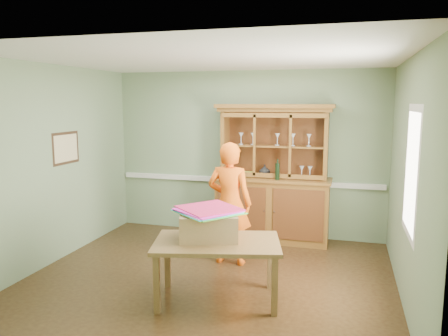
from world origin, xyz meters
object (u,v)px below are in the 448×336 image
(china_hutch, at_px, (273,193))
(person, at_px, (230,203))
(dining_table, at_px, (217,248))
(cardboard_box, at_px, (209,226))

(china_hutch, xyz_separation_m, person, (-0.39, -1.18, 0.08))
(china_hutch, bearing_deg, dining_table, -95.51)
(dining_table, xyz_separation_m, cardboard_box, (-0.12, 0.07, 0.23))
(person, bearing_deg, china_hutch, -106.81)
(china_hutch, bearing_deg, cardboard_box, -98.62)
(china_hutch, distance_m, cardboard_box, 2.29)
(cardboard_box, bearing_deg, person, 92.62)
(china_hutch, distance_m, person, 1.25)
(cardboard_box, relative_size, person, 0.38)
(china_hutch, relative_size, cardboard_box, 3.44)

